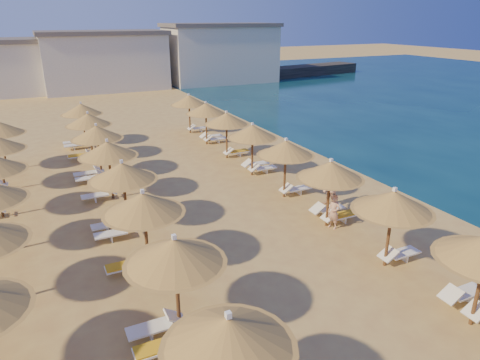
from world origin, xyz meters
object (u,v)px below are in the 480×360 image
jetty (281,73)px  beachgoer_a (334,212)px  beachgoer_b (331,189)px  parasol_row_east (306,159)px  parasol_row_west (132,187)px

jetty → beachgoer_a: size_ratio=19.07×
beachgoer_a → beachgoer_b: bearing=125.5°
parasol_row_east → beachgoer_b: parasol_row_east is taller
jetty → beachgoer_b: (-22.95, -43.42, 0.19)m
beachgoer_a → parasol_row_west: bearing=-125.9°
parasol_row_west → beachgoer_b: (9.51, -0.24, -1.67)m
parasol_row_east → parasol_row_west: (-8.14, 0.00, 0.00)m
parasol_row_east → beachgoer_a: parasol_row_east is taller
beachgoer_b → parasol_row_west: bearing=-105.9°
jetty → parasol_row_east: size_ratio=0.83×
parasol_row_east → beachgoer_b: bearing=-9.9°
parasol_row_west → beachgoer_b: parasol_row_west is taller
parasol_row_west → beachgoer_a: (8.25, -2.16, -1.83)m
jetty → parasol_row_west: 54.06m
parasol_row_east → beachgoer_b: (1.37, -0.24, -1.67)m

